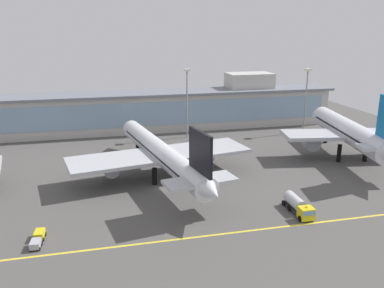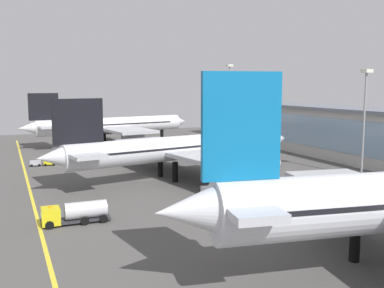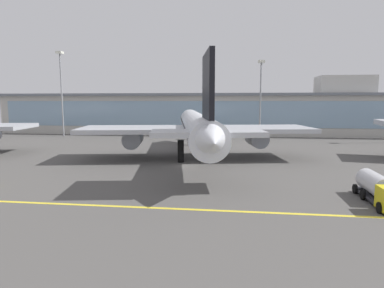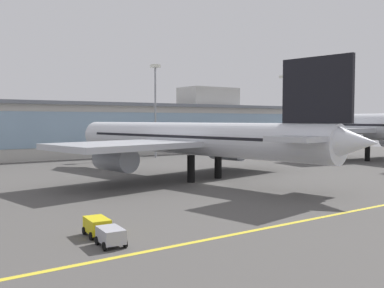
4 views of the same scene
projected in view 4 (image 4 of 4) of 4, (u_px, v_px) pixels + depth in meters
The scene contains 8 objects.
ground_plane at pixel (212, 184), 60.42m from camera, with size 192.46×192.46×0.00m, color #514F4C.
taxiway_centreline_stripe at pixel (349, 212), 42.38m from camera, with size 153.97×0.50×0.01m, color yellow.
terminal_building at pixel (82, 128), 105.10m from camera, with size 140.47×14.00×18.30m.
airliner_near_right at pixel (189, 139), 66.61m from camera, with size 43.83×57.63×16.32m.
airliner_far_right at pixel (369, 127), 98.05m from camera, with size 35.98×49.27×19.71m.
baggage_tug_near at pixel (103, 230), 32.35m from camera, with size 2.14×5.71×1.40m.
apron_light_mast_centre at pixel (283, 101), 122.17m from camera, with size 1.80×1.80×21.22m.
apron_light_mast_east at pixel (155, 96), 102.05m from camera, with size 1.80×1.80×21.78m.
Camera 4 is at (-36.49, -47.73, 8.96)m, focal length 40.88 mm.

